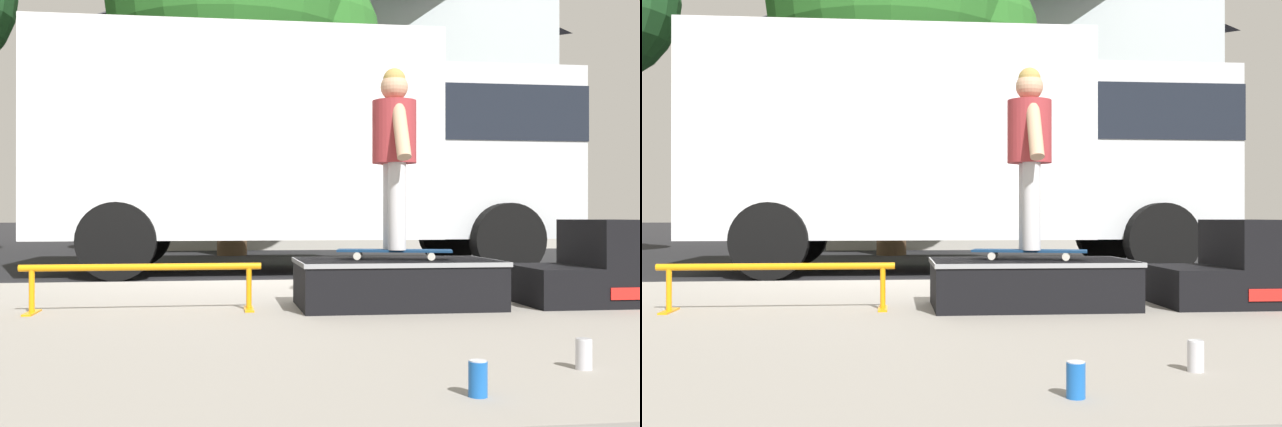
# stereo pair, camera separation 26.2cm
# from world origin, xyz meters

# --- Properties ---
(ground_plane) EXTENTS (140.00, 140.00, 0.00)m
(ground_plane) POSITION_xyz_m (0.00, 0.00, 0.00)
(ground_plane) COLOR black
(sidewalk_slab) EXTENTS (50.00, 5.00, 0.12)m
(sidewalk_slab) POSITION_xyz_m (0.00, -3.00, 0.06)
(sidewalk_slab) COLOR gray
(sidewalk_slab) RESTS_ON ground
(skate_box) EXTENTS (1.36, 0.79, 0.32)m
(skate_box) POSITION_xyz_m (0.91, -2.69, 0.29)
(skate_box) COLOR black
(skate_box) RESTS_ON sidewalk_slab
(kicker_ramp) EXTENTS (0.88, 0.74, 0.60)m
(kicker_ramp) POSITION_xyz_m (2.33, -2.69, 0.37)
(kicker_ramp) COLOR black
(kicker_ramp) RESTS_ON sidewalk_slab
(grind_rail) EXTENTS (1.54, 0.28, 0.31)m
(grind_rail) POSITION_xyz_m (-0.79, -2.72, 0.36)
(grind_rail) COLOR orange
(grind_rail) RESTS_ON sidewalk_slab
(skateboard) EXTENTS (0.81, 0.39, 0.07)m
(skateboard) POSITION_xyz_m (0.90, -2.67, 0.50)
(skateboard) COLOR navy
(skateboard) RESTS_ON skate_box
(skater_kid) EXTENTS (0.30, 0.64, 1.25)m
(skater_kid) POSITION_xyz_m (0.90, -2.67, 1.25)
(skater_kid) COLOR silver
(skater_kid) RESTS_ON skateboard
(soda_can) EXTENTS (0.07, 0.07, 0.13)m
(soda_can) POSITION_xyz_m (0.60, -5.14, 0.18)
(soda_can) COLOR #1959B2
(soda_can) RESTS_ON sidewalk_slab
(soda_can_b) EXTENTS (0.07, 0.07, 0.13)m
(soda_can_b) POSITION_xyz_m (1.18, -4.77, 0.18)
(soda_can_b) COLOR silver
(soda_can_b) RESTS_ON sidewalk_slab
(box_truck) EXTENTS (6.91, 2.63, 3.05)m
(box_truck) POSITION_xyz_m (0.91, 2.20, 1.70)
(box_truck) COLOR white
(box_truck) RESTS_ON ground
(street_tree_main) EXTENTS (5.11, 4.64, 6.99)m
(street_tree_main) POSITION_xyz_m (0.20, 6.16, 4.52)
(street_tree_main) COLOR brown
(street_tree_main) RESTS_ON ground
(house_behind) EXTENTS (9.54, 8.22, 8.40)m
(house_behind) POSITION_xyz_m (3.05, 12.15, 4.24)
(house_behind) COLOR silver
(house_behind) RESTS_ON ground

